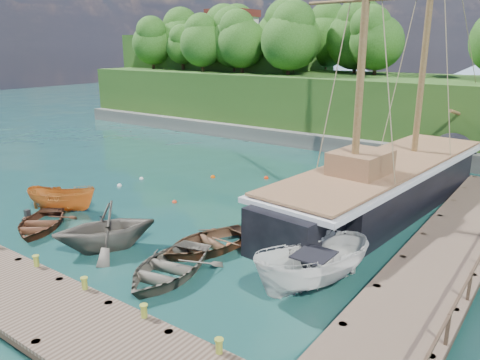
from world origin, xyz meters
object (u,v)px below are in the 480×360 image
object	(u,v)px
rowboat_0	(40,229)
schooner	(384,187)
rowboat_3	(168,276)
motorboat_orange	(63,210)
cabin_boat_white	(312,289)
rowboat_1	(107,249)
rowboat_2	(207,250)

from	to	relation	value
rowboat_0	schooner	distance (m)	18.48
rowboat_3	motorboat_orange	world-z (taller)	motorboat_orange
cabin_boat_white	schooner	bearing A→B (deg)	117.09
rowboat_0	rowboat_1	xyz separation A→B (m)	(4.57, 0.44, 0.00)
rowboat_0	rowboat_1	distance (m)	4.59
motorboat_orange	cabin_boat_white	world-z (taller)	cabin_boat_white
rowboat_2	cabin_boat_white	bearing A→B (deg)	10.78
rowboat_0	rowboat_1	world-z (taller)	rowboat_1
rowboat_3	schooner	bearing A→B (deg)	61.54
rowboat_1	motorboat_orange	size ratio (longest dim) A/B	1.11
rowboat_1	schooner	world-z (taller)	schooner
rowboat_0	motorboat_orange	xyz separation A→B (m)	(-1.48, 2.29, 0.00)
rowboat_1	motorboat_orange	bearing A→B (deg)	-167.36
rowboat_3	cabin_boat_white	distance (m)	5.68
motorboat_orange	schooner	world-z (taller)	schooner
rowboat_1	rowboat_2	xyz separation A→B (m)	(3.73, 2.57, 0.00)
rowboat_3	rowboat_1	bearing A→B (deg)	164.61
rowboat_2	rowboat_3	size ratio (longest dim) A/B	0.95
rowboat_1	cabin_boat_white	size ratio (longest dim) A/B	0.84
rowboat_1	rowboat_2	distance (m)	4.53
rowboat_0	motorboat_orange	distance (m)	2.73
cabin_boat_white	schooner	xyz separation A→B (m)	(-1.17, 10.85, 1.09)
motorboat_orange	schooner	bearing A→B (deg)	-77.47
rowboat_1	motorboat_orange	xyz separation A→B (m)	(-6.05, 1.85, 0.00)
rowboat_2	cabin_boat_white	distance (m)	5.47
rowboat_0	cabin_boat_white	size ratio (longest dim) A/B	0.77
rowboat_3	cabin_boat_white	bearing A→B (deg)	13.55
schooner	rowboat_3	bearing A→B (deg)	-100.96
rowboat_2	motorboat_orange	xyz separation A→B (m)	(-9.78, -0.72, 0.00)
rowboat_0	motorboat_orange	bearing A→B (deg)	84.20
rowboat_1	cabin_boat_white	world-z (taller)	rowboat_1
rowboat_2	schooner	size ratio (longest dim) A/B	0.17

